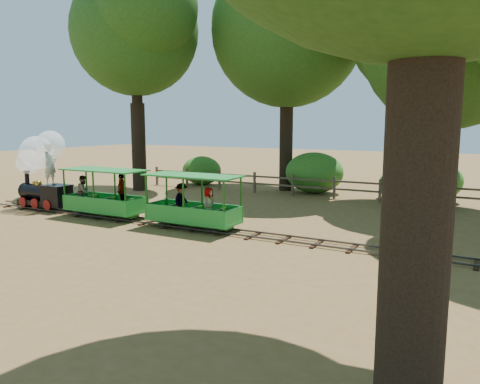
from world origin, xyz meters
The scene contains 13 objects.
ground centered at (0.00, 0.00, 0.00)m, with size 90.00×90.00×0.00m, color olive.
track centered at (0.00, 0.00, 0.07)m, with size 22.00×1.00×0.10m.
locomotive centered at (-8.37, 0.07, 1.76)m, with size 2.74×1.29×3.15m.
carriage_front centered at (-5.04, 0.03, 0.75)m, with size 3.17×1.42×1.65m.
carriage_rear centered at (-1.18, 0.00, 0.73)m, with size 3.17×1.29×1.65m.
oak_nw centered at (-8.53, 6.08, 8.03)m, with size 7.66×6.74×10.80m.
oak_nc centered at (-2.04, 9.60, 8.17)m, with size 9.22×8.11×11.48m.
oak_ne centered at (5.47, 7.59, 6.76)m, with size 8.27×7.28×9.73m.
fence centered at (0.00, 8.00, 0.58)m, with size 18.10×0.10×1.00m.
shrub_west centered at (-6.92, 9.30, 0.78)m, with size 2.26×1.74×1.57m, color #2D6B1E.
shrub_mid_w centered at (-0.42, 9.30, 0.99)m, with size 2.86×2.20×1.98m, color #2D6B1E.
shrub_mid_e centered at (3.64, 9.30, 0.67)m, with size 1.95×1.50×1.35m, color #2D6B1E.
shrub_east centered at (4.83, 9.30, 0.91)m, with size 2.64×2.03×1.83m, color #2D6B1E.
Camera 1 is at (7.18, -12.19, 3.37)m, focal length 35.00 mm.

